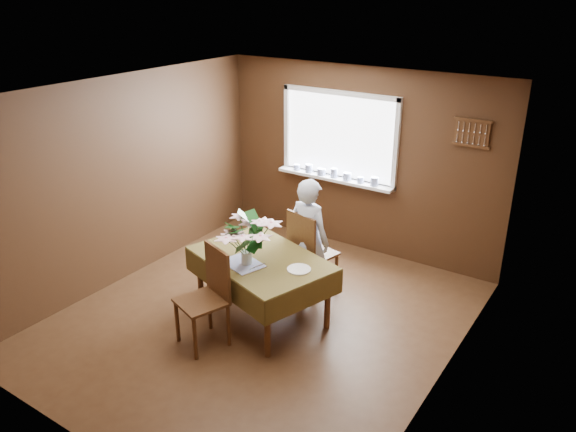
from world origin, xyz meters
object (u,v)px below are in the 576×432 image
Objects in this scene: seated_woman at (309,239)px; chair_near at (209,293)px; chair_far at (308,251)px; dining_table at (261,264)px; flower_bouquet at (246,236)px.

chair_near is at bearing 82.29° from seated_woman.
chair_near is at bearing 90.36° from chair_far.
chair_far is at bearing 95.54° from chair_near.
chair_near is at bearing -85.91° from dining_table.
chair_near is 1.79× the size of flower_bouquet.
dining_table is at bearing 81.47° from flower_bouquet.
chair_far is 0.17m from seated_woman.
chair_near is 1.39m from seated_woman.
flower_bouquet is (-0.24, -0.86, 0.31)m from seated_woman.
dining_table is 1.64× the size of chair_far.
seated_woman reaches higher than dining_table.
flower_bouquet is at bearing 93.85° from chair_near.
flower_bouquet reaches higher than dining_table.
chair_near is (-0.33, -1.37, -0.01)m from chair_far.
seated_woman is 0.95m from flower_bouquet.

